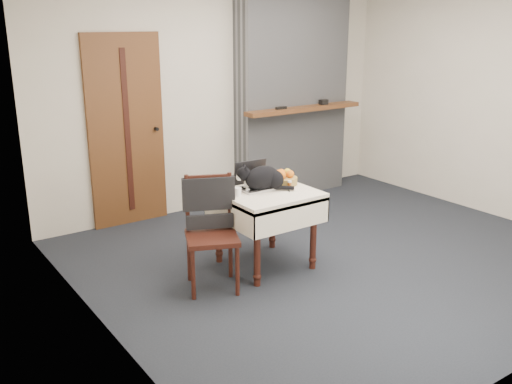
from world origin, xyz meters
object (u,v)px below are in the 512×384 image
Objects in this scene: laptop at (255,182)px; chair at (210,216)px; cat at (263,178)px; door at (126,131)px; pill_bottle at (290,185)px; cream_jar at (238,192)px; side_table at (266,203)px; fruit_basket at (284,178)px.

laptop reaches higher than chair.
cat reaches higher than laptop.
door reaches higher than pill_bottle.
door is 1.79m from cream_jar.
chair is at bearing -176.61° from side_table.
laptop is at bearing -73.52° from door.
cat is 6.33× the size of pill_bottle.
cat is 0.49× the size of chair.
side_table is at bearing -61.18° from cat.
cream_jar is 0.33m from chair.
chair is at bearing -173.01° from cream_jar.
door reaches higher than cat.
chair is (-0.58, -0.03, 0.00)m from side_table.
fruit_basket reaches higher than cream_jar.
side_table is at bearing 158.94° from pill_bottle.
fruit_basket is (0.25, 0.06, 0.17)m from side_table.
cream_jar is 0.50m from pill_bottle.
pill_bottle is at bearing -37.57° from laptop.
chair is (-0.06, -1.79, -0.41)m from door.
side_table is (0.52, -1.76, -0.41)m from door.
fruit_basket is at bearing 13.78° from side_table.
pill_bottle is 0.80m from chair.
fruit_basket is at bearing 70.91° from pill_bottle.
pill_bottle is at bearing -109.09° from fruit_basket.
door is at bearing 107.98° from laptop.
cat is at bearing 99.37° from side_table.
pill_bottle is (0.24, -0.19, -0.02)m from laptop.
laptop is 0.59m from chair.
door reaches higher than side_table.
cat is at bearing -73.37° from door.
cream_jar is 0.08× the size of chair.
chair reaches higher than pill_bottle.
chair is at bearing 176.81° from pill_bottle.
side_table is at bearing -0.32° from cream_jar.
cream_jar is at bearing 170.76° from pill_bottle.
laptop reaches higher than fruit_basket.
cat is (0.03, -0.09, 0.05)m from laptop.
laptop is 0.72× the size of cat.
door reaches higher than laptop.
fruit_basket is at bearing 30.16° from chair.
chair is at bearing -91.84° from door.
cream_jar is at bearing -155.47° from cat.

